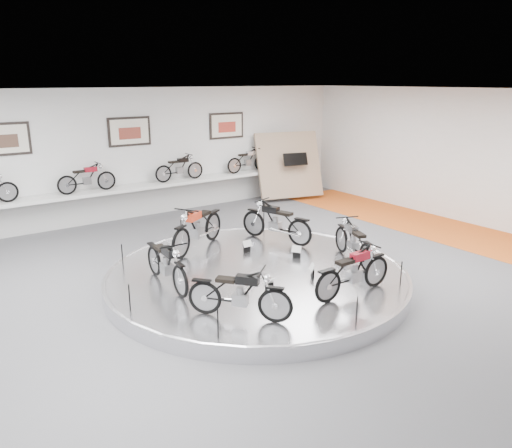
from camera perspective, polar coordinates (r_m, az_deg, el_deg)
floor at (r=10.59m, az=1.06°, el=-7.34°), size 16.00×16.00×0.00m
ceiling at (r=9.71m, az=1.19°, el=14.85°), size 16.00×16.00×0.00m
wall_back at (r=16.03m, az=-14.14°, el=7.73°), size 16.00×0.00×16.00m
wall_right at (r=16.00m, az=24.94°, el=6.70°), size 0.00×14.00×14.00m
orange_carpet_strip at (r=15.40m, az=21.82°, el=-0.91°), size 2.40×12.60×0.01m
dado_band at (r=16.28m, az=-13.76°, el=2.67°), size 15.68×0.04×1.10m
display_platform at (r=10.75m, az=0.11°, el=-6.09°), size 6.40×6.40×0.30m
platform_rim at (r=10.71m, az=0.11°, el=-5.50°), size 6.40×6.40×0.10m
shelf at (r=15.93m, az=-13.49°, el=4.06°), size 11.00×0.55×0.10m
poster_left at (r=14.99m, az=-26.88°, el=8.63°), size 1.35×0.06×0.88m
poster_center at (r=15.91m, az=-14.26°, el=10.20°), size 1.35×0.06×0.88m
poster_right at (r=17.50m, az=-3.37°, el=11.16°), size 1.35×0.06×0.88m
display_panel at (r=18.21m, az=3.80°, el=6.75°), size 2.56×1.52×2.30m
shelf_bike_b at (r=15.36m, az=-18.76°, el=4.79°), size 1.22×0.43×0.73m
shelf_bike_c at (r=16.46m, az=-8.74°, el=6.17°), size 1.22×0.43×0.73m
shelf_bike_d at (r=17.82m, az=-0.94°, el=7.12°), size 1.22×0.43×0.73m
bike_a at (r=12.47m, az=2.31°, el=0.30°), size 1.13×1.85×1.03m
bike_b at (r=11.94m, az=-6.69°, el=-0.34°), size 1.95×1.51×1.10m
bike_c at (r=9.93m, az=-10.22°, el=-4.37°), size 0.67×1.67×0.97m
bike_d at (r=8.49m, az=-1.93°, el=-7.91°), size 1.43×1.57×0.92m
bike_e at (r=9.57m, az=11.07°, el=-5.28°), size 1.62×0.58×0.95m
bike_f at (r=11.29m, az=11.11°, el=-1.95°), size 1.09×1.69×0.94m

